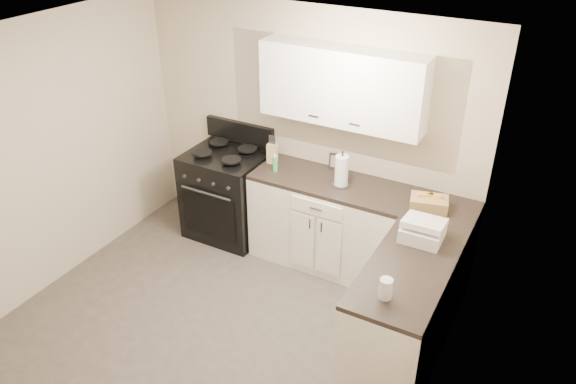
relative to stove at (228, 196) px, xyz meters
The scene contains 20 objects.
floor 1.73m from the stove, 62.17° to the right, with size 3.60×3.60×0.00m, color #473F38.
ceiling 2.64m from the stove, 62.17° to the right, with size 3.60×3.60×0.00m, color white.
wall_back 1.16m from the stove, 22.65° to the left, with size 3.60×3.60×0.00m, color beige.
wall_right 3.07m from the stove, 29.77° to the right, with size 3.60×3.60×0.00m, color beige.
wall_left 1.96m from the stove, 124.70° to the right, with size 3.60×3.60×0.00m, color beige.
base_cabinets_back 1.20m from the stove, ahead, with size 1.55×0.60×0.90m, color silver.
base_cabinets_right 2.36m from the stove, 15.34° to the right, with size 0.60×1.90×0.90m, color silver.
countertop_back 1.29m from the stove, ahead, with size 1.55×0.60×0.04m, color black.
countertop_right 2.41m from the stove, 15.34° to the right, with size 0.60×1.90×0.04m, color black.
upper_cabinets 1.84m from the stove, ahead, with size 1.55×0.30×0.70m, color white.
stove is the anchor object (origin of this frame).
knife_block 0.78m from the stove, 11.44° to the left, with size 0.09×0.08×0.21m, color #D6B784.
paper_towel 1.46m from the stove, ahead, with size 0.13×0.13×0.31m, color white.
soap_bottle 0.84m from the stove, ahead, with size 0.05×0.05×0.15m, color #3FA458.
picture_frame 1.29m from the stove, 14.19° to the left, with size 0.13×0.02×0.16m, color black.
wicker_basket 2.23m from the stove, ahead, with size 0.32×0.21×0.11m, color tan.
countertop_grill 2.37m from the stove, 12.76° to the right, with size 0.32×0.30×0.12m, color white.
glass_jar 2.66m from the stove, 30.73° to the right, with size 0.09×0.09×0.16m, color silver.
oven_mitt_near 2.32m from the stove, 32.36° to the right, with size 0.02×0.15×0.25m, color black.
oven_mitt_far 2.13m from the stove, 23.52° to the right, with size 0.02×0.17×0.29m, color black.
Camera 1 is at (2.32, -2.83, 3.50)m, focal length 35.00 mm.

